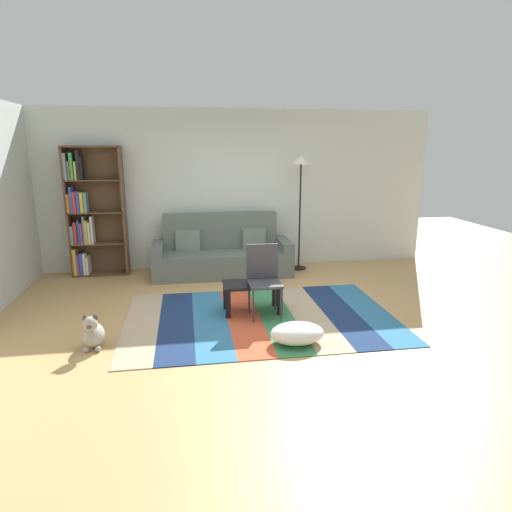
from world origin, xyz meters
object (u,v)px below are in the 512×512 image
(dog, at_px, (93,333))
(folding_chair, at_px, (264,274))
(coffee_table, at_px, (252,289))
(tv_remote, at_px, (251,280))
(bookshelf, at_px, (89,214))
(standing_lamp, at_px, (301,175))
(pouf, at_px, (297,333))
(couch, at_px, (222,254))

(dog, height_order, folding_chair, folding_chair)
(coffee_table, distance_m, folding_chair, 0.27)
(coffee_table, relative_size, tv_remote, 4.90)
(bookshelf, xyz_separation_m, coffee_table, (2.35, -2.12, -0.71))
(standing_lamp, bearing_deg, dog, -137.76)
(pouf, bearing_deg, dog, 173.20)
(bookshelf, distance_m, standing_lamp, 3.52)
(bookshelf, height_order, standing_lamp, bookshelf)
(bookshelf, distance_m, pouf, 4.22)
(couch, distance_m, dog, 3.03)
(couch, relative_size, standing_lamp, 1.17)
(couch, bearing_deg, bookshelf, 172.36)
(dog, bearing_deg, bookshelf, 100.51)
(couch, bearing_deg, dog, -121.64)
(dog, relative_size, tv_remote, 2.65)
(dog, xyz_separation_m, tv_remote, (1.81, 0.82, 0.24))
(coffee_table, height_order, folding_chair, folding_chair)
(bookshelf, bearing_deg, couch, -7.64)
(folding_chair, bearing_deg, tv_remote, 163.29)
(tv_remote, bearing_deg, coffee_table, -64.11)
(standing_lamp, distance_m, tv_remote, 2.48)
(bookshelf, bearing_deg, pouf, -49.25)
(standing_lamp, bearing_deg, coffee_table, -120.13)
(coffee_table, relative_size, folding_chair, 0.82)
(bookshelf, distance_m, folding_chair, 3.36)
(bookshelf, bearing_deg, tv_remote, -41.10)
(standing_lamp, xyz_separation_m, folding_chair, (-0.99, -2.02, -1.08))
(couch, distance_m, folding_chair, 1.98)
(bookshelf, xyz_separation_m, dog, (0.53, -2.86, -0.86))
(bookshelf, bearing_deg, dog, -79.49)
(couch, xyz_separation_m, tv_remote, (0.22, -1.76, 0.07))
(couch, bearing_deg, pouf, -78.65)
(folding_chair, bearing_deg, bookshelf, 174.18)
(tv_remote, height_order, folding_chair, folding_chair)
(bookshelf, bearing_deg, folding_chair, -41.87)
(couch, bearing_deg, folding_chair, -79.51)
(dog, bearing_deg, pouf, -6.80)
(coffee_table, height_order, tv_remote, tv_remote)
(dog, relative_size, folding_chair, 0.44)
(couch, relative_size, dog, 5.69)
(couch, xyz_separation_m, folding_chair, (0.36, -1.94, 0.20))
(coffee_table, bearing_deg, standing_lamp, 59.87)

